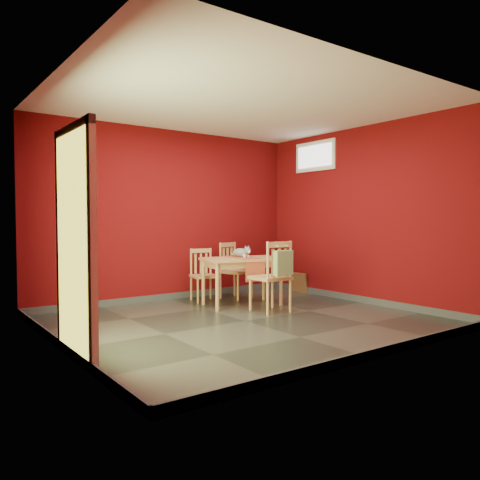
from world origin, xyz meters
TOP-DOWN VIEW (x-y plane):
  - ground at (0.00, 0.00)m, footprint 4.50×4.50m
  - room_shell at (0.00, 0.00)m, footprint 4.50×4.50m
  - doorway at (-2.23, -0.40)m, footprint 0.06×1.01m
  - window at (2.23, 1.00)m, footprint 0.05×0.90m
  - outlet_plate at (1.60, 1.99)m, footprint 0.08×0.02m
  - dining_table at (0.63, 0.92)m, footprint 1.24×0.87m
  - table_runner at (0.63, 0.81)m, footprint 0.43×0.71m
  - chair_far_left at (0.37, 1.58)m, footprint 0.45×0.45m
  - chair_far_right at (0.91, 1.51)m, footprint 0.52×0.52m
  - chair_near at (0.65, 0.24)m, footprint 0.47×0.47m
  - tote_bag at (0.65, 0.01)m, footprint 0.28×0.17m
  - cat at (0.66, 0.99)m, footprint 0.35×0.43m
  - picture_frame at (2.19, 1.33)m, footprint 0.16×0.36m

SIDE VIEW (x-z plane):
  - ground at x=0.00m, z-range 0.00..0.00m
  - room_shell at x=0.00m, z-range -2.20..2.30m
  - picture_frame at x=2.19m, z-range 0.00..0.34m
  - outlet_plate at x=1.60m, z-range 0.24..0.36m
  - chair_far_left at x=0.37m, z-range 0.01..0.83m
  - chair_far_right at x=0.91m, z-range 0.01..0.91m
  - chair_near at x=0.65m, z-range 0.01..1.00m
  - dining_table at x=0.63m, z-range 0.27..0.98m
  - table_runner at x=0.63m, z-range 0.50..0.83m
  - tote_bag at x=0.65m, z-range 0.50..0.90m
  - cat at x=0.66m, z-range 0.71..0.90m
  - doorway at x=-2.23m, z-range 0.06..2.19m
  - window at x=2.23m, z-range 2.10..2.60m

